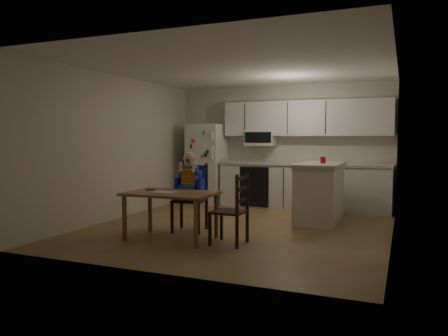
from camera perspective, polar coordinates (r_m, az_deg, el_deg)
room at (r=7.25m, az=3.35°, el=2.66°), size 4.52×5.01×2.51m
refrigerator at (r=9.40m, az=-2.24°, el=0.53°), size 0.72×0.70×1.70m
kitchen_run at (r=8.83m, az=10.19°, el=0.43°), size 3.37×0.62×2.15m
kitchen_island at (r=7.50m, az=12.40°, el=-3.13°), size 0.70×1.34×0.99m
red_cup at (r=7.46m, az=12.80°, el=1.04°), size 0.09×0.09×0.11m
dining_table at (r=6.12m, az=-6.96°, el=-3.98°), size 1.23×0.79×0.66m
napkin at (r=6.05m, az=-7.74°, el=-3.16°), size 0.33×0.28×0.01m
toddler_spoon at (r=6.38m, az=-9.68°, el=-2.80°), size 0.12×0.06×0.02m
chair_booster at (r=6.64m, az=-4.39°, el=-1.97°), size 0.51×0.51×1.21m
chair_side at (r=5.77m, az=1.52°, el=-4.80°), size 0.42×0.42×0.95m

